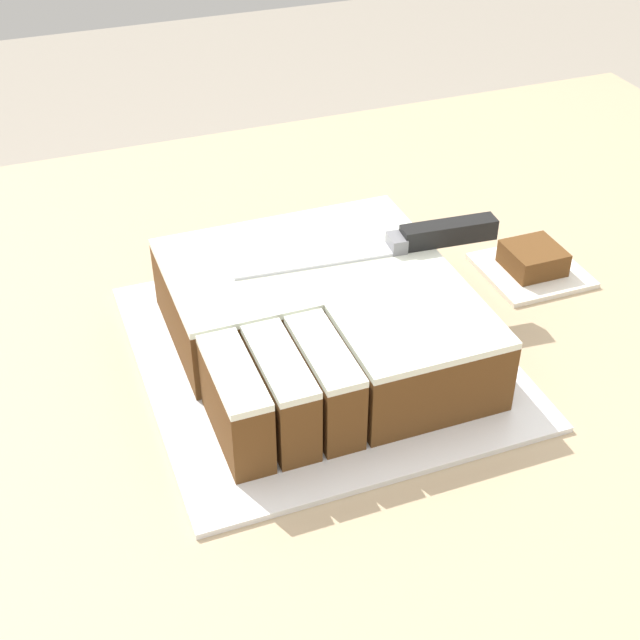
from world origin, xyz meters
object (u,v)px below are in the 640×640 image
object	(u,v)px
knife	(420,238)
brownie	(533,258)
cake	(321,318)
cake_board	(320,354)

from	to	relation	value
knife	brownie	world-z (taller)	knife
cake	brownie	xyz separation A→B (m)	(0.28, 0.06, -0.03)
cake_board	knife	world-z (taller)	knife
cake_board	cake	bearing A→B (deg)	47.07
cake	brownie	bearing A→B (deg)	11.28
cake_board	knife	size ratio (longest dim) A/B	1.34
cake	knife	xyz separation A→B (m)	(0.12, 0.03, 0.05)
cake_board	cake	distance (m)	0.04
cake	knife	size ratio (longest dim) A/B	1.04
knife	brownie	size ratio (longest dim) A/B	4.61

